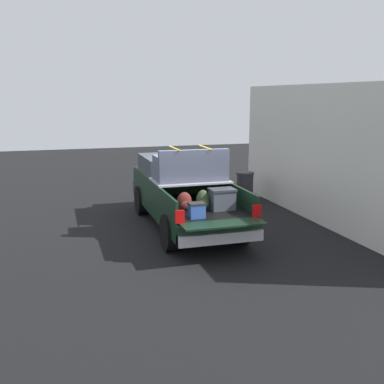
% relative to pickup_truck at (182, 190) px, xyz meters
% --- Properties ---
extents(ground_plane, '(40.00, 40.00, 0.00)m').
position_rel_pickup_truck_xyz_m(ground_plane, '(-0.35, 0.00, -0.95)').
color(ground_plane, black).
extents(pickup_truck, '(6.05, 2.06, 2.23)m').
position_rel_pickup_truck_xyz_m(pickup_truck, '(0.00, 0.00, 0.00)').
color(pickup_truck, black).
rests_on(pickup_truck, ground_plane).
extents(building_facade, '(9.55, 0.36, 3.84)m').
position_rel_pickup_truck_xyz_m(building_facade, '(-1.04, -3.81, 0.97)').
color(building_facade, silver).
rests_on(building_facade, ground_plane).
extents(trash_can, '(0.60, 0.60, 0.98)m').
position_rel_pickup_truck_xyz_m(trash_can, '(2.17, -2.82, -0.46)').
color(trash_can, '#2D2D33').
rests_on(trash_can, ground_plane).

